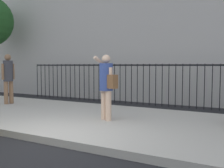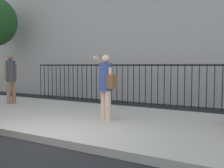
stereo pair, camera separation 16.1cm
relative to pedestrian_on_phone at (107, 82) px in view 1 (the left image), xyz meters
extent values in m
plane|color=black|center=(-0.29, -1.98, -1.11)|extent=(60.00, 60.00, 0.00)
cube|color=#B2ADA3|center=(-0.29, 0.22, -1.04)|extent=(28.00, 4.40, 0.15)
cube|color=black|center=(-0.29, 3.92, 0.44)|extent=(12.00, 0.04, 0.06)
cylinder|color=black|center=(-6.29, 3.92, -0.31)|extent=(0.03, 0.03, 1.60)
cylinder|color=black|center=(-6.03, 3.92, -0.31)|extent=(0.03, 0.03, 1.60)
cylinder|color=black|center=(-5.77, 3.92, -0.31)|extent=(0.03, 0.03, 1.60)
cylinder|color=black|center=(-5.52, 3.92, -0.31)|extent=(0.03, 0.03, 1.60)
cylinder|color=black|center=(-5.26, 3.92, -0.31)|extent=(0.03, 0.03, 1.60)
cylinder|color=black|center=(-5.01, 3.92, -0.31)|extent=(0.03, 0.03, 1.60)
cylinder|color=black|center=(-4.75, 3.92, -0.31)|extent=(0.03, 0.03, 1.60)
cylinder|color=black|center=(-4.50, 3.92, -0.31)|extent=(0.03, 0.03, 1.60)
cylinder|color=black|center=(-4.24, 3.92, -0.31)|extent=(0.03, 0.03, 1.60)
cylinder|color=black|center=(-3.99, 3.92, -0.31)|extent=(0.03, 0.03, 1.60)
cylinder|color=black|center=(-3.73, 3.92, -0.31)|extent=(0.03, 0.03, 1.60)
cylinder|color=black|center=(-3.48, 3.92, -0.31)|extent=(0.03, 0.03, 1.60)
cylinder|color=black|center=(-3.22, 3.92, -0.31)|extent=(0.03, 0.03, 1.60)
cylinder|color=black|center=(-2.97, 3.92, -0.31)|extent=(0.03, 0.03, 1.60)
cylinder|color=black|center=(-2.71, 3.92, -0.31)|extent=(0.03, 0.03, 1.60)
cylinder|color=black|center=(-2.46, 3.92, -0.31)|extent=(0.03, 0.03, 1.60)
cylinder|color=black|center=(-2.20, 3.92, -0.31)|extent=(0.03, 0.03, 1.60)
cylinder|color=black|center=(-1.94, 3.92, -0.31)|extent=(0.03, 0.03, 1.60)
cylinder|color=black|center=(-1.69, 3.92, -0.31)|extent=(0.03, 0.03, 1.60)
cylinder|color=black|center=(-1.43, 3.92, -0.31)|extent=(0.03, 0.03, 1.60)
cylinder|color=black|center=(-1.18, 3.92, -0.31)|extent=(0.03, 0.03, 1.60)
cylinder|color=black|center=(-0.92, 3.92, -0.31)|extent=(0.03, 0.03, 1.60)
cylinder|color=black|center=(-0.67, 3.92, -0.31)|extent=(0.03, 0.03, 1.60)
cylinder|color=black|center=(-0.41, 3.92, -0.31)|extent=(0.03, 0.03, 1.60)
cylinder|color=black|center=(-0.16, 3.92, -0.31)|extent=(0.03, 0.03, 1.60)
cylinder|color=black|center=(0.10, 3.92, -0.31)|extent=(0.03, 0.03, 1.60)
cylinder|color=black|center=(0.35, 3.92, -0.31)|extent=(0.03, 0.03, 1.60)
cylinder|color=black|center=(0.61, 3.92, -0.31)|extent=(0.03, 0.03, 1.60)
cylinder|color=black|center=(0.86, 3.92, -0.31)|extent=(0.03, 0.03, 1.60)
cylinder|color=black|center=(1.12, 3.92, -0.31)|extent=(0.03, 0.03, 1.60)
cylinder|color=black|center=(1.37, 3.92, -0.31)|extent=(0.03, 0.03, 1.60)
cylinder|color=black|center=(1.63, 3.92, -0.31)|extent=(0.03, 0.03, 1.60)
cylinder|color=black|center=(1.88, 3.92, -0.31)|extent=(0.03, 0.03, 1.60)
cylinder|color=black|center=(2.14, 3.92, -0.31)|extent=(0.03, 0.03, 1.60)
cylinder|color=beige|center=(-0.12, 0.05, -0.59)|extent=(0.15, 0.15, 0.76)
cylinder|color=beige|center=(0.07, -0.03, -0.59)|extent=(0.15, 0.15, 0.76)
cylinder|color=#33478C|center=(-0.02, 0.01, 0.14)|extent=(0.45, 0.45, 0.69)
sphere|color=beige|center=(-0.02, 0.01, 0.59)|extent=(0.21, 0.21, 0.21)
cylinder|color=beige|center=(-0.21, 0.10, 0.48)|extent=(0.28, 0.48, 0.38)
cylinder|color=beige|center=(0.16, -0.07, 0.12)|extent=(0.09, 0.09, 0.53)
cube|color=black|center=(-0.14, 0.13, 0.57)|extent=(0.07, 0.04, 0.15)
cube|color=brown|center=(0.21, -0.10, 0.03)|extent=(0.32, 0.26, 0.34)
cylinder|color=#936B4C|center=(-4.60, 0.91, -0.55)|extent=(0.15, 0.15, 0.82)
cylinder|color=#936B4C|center=(-4.64, 0.72, -0.55)|extent=(0.15, 0.15, 0.82)
cylinder|color=#3F3F47|center=(-4.62, 0.81, 0.23)|extent=(0.40, 0.40, 0.75)
sphere|color=#936B4C|center=(-4.62, 0.81, 0.72)|extent=(0.23, 0.23, 0.23)
cylinder|color=#936B4C|center=(-4.58, 1.01, 0.20)|extent=(0.09, 0.09, 0.57)
cylinder|color=#936B4C|center=(-4.66, 0.62, 0.20)|extent=(0.09, 0.09, 0.57)
camera|label=1|loc=(3.49, -5.88, 0.43)|focal=43.71mm
camera|label=2|loc=(3.63, -5.80, 0.43)|focal=43.71mm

